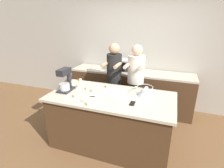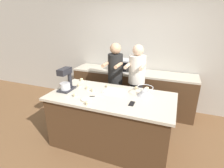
% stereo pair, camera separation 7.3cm
% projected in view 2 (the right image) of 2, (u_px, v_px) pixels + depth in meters
% --- Properties ---
extents(ground_plane, '(16.00, 16.00, 0.00)m').
position_uv_depth(ground_plane, '(111.00, 142.00, 3.12)').
color(ground_plane, brown).
extents(back_wall, '(10.00, 0.06, 2.70)m').
position_uv_depth(back_wall, '(137.00, 51.00, 4.16)').
color(back_wall, '#B2ADA3').
rests_on(back_wall, ground_plane).
extents(island_counter, '(2.01, 0.99, 0.92)m').
position_uv_depth(island_counter, '(111.00, 120.00, 2.96)').
color(island_counter, '#4C331E').
rests_on(island_counter, ground_plane).
extents(back_counter, '(2.80, 0.60, 0.93)m').
position_uv_depth(back_counter, '(132.00, 90.00, 4.17)').
color(back_counter, '#4C331E').
rests_on(back_counter, ground_plane).
extents(person_left, '(0.32, 0.49, 1.64)m').
position_uv_depth(person_left, '(115.00, 81.00, 3.57)').
color(person_left, brown).
rests_on(person_left, ground_plane).
extents(person_right, '(0.34, 0.50, 1.63)m').
position_uv_depth(person_right, '(136.00, 84.00, 3.43)').
color(person_right, '#232328').
rests_on(person_right, ground_plane).
extents(stand_mixer, '(0.20, 0.30, 0.39)m').
position_uv_depth(stand_mixer, '(66.00, 81.00, 2.95)').
color(stand_mixer, '#232328').
rests_on(stand_mixer, island_counter).
extents(mixing_bowl, '(0.25, 0.25, 0.15)m').
position_uv_depth(mixing_bowl, '(145.00, 91.00, 2.76)').
color(mixing_bowl, '#BCBCC1').
rests_on(mixing_bowl, island_counter).
extents(baking_tray, '(0.35, 0.22, 0.04)m').
position_uv_depth(baking_tray, '(114.00, 91.00, 2.93)').
color(baking_tray, silver).
rests_on(baking_tray, island_counter).
extents(microwave_oven, '(0.45, 0.36, 0.26)m').
position_uv_depth(microwave_oven, '(124.00, 65.00, 4.03)').
color(microwave_oven, '#B7B7BC').
rests_on(microwave_oven, back_counter).
extents(cell_phone, '(0.07, 0.14, 0.01)m').
position_uv_depth(cell_phone, '(132.00, 104.00, 2.52)').
color(cell_phone, black).
rests_on(cell_phone, island_counter).
extents(small_plate, '(0.17, 0.17, 0.02)m').
position_uv_depth(small_plate, '(87.00, 99.00, 2.64)').
color(small_plate, beige).
rests_on(small_plate, island_counter).
extents(knife, '(0.21, 0.10, 0.01)m').
position_uv_depth(knife, '(96.00, 96.00, 2.76)').
color(knife, '#BCBCC1').
rests_on(knife, island_counter).
extents(cupcake_0, '(0.06, 0.06, 0.06)m').
position_uv_depth(cupcake_0, '(79.00, 85.00, 3.15)').
color(cupcake_0, beige).
rests_on(cupcake_0, island_counter).
extents(cupcake_1, '(0.06, 0.06, 0.06)m').
position_uv_depth(cupcake_1, '(81.00, 80.00, 3.43)').
color(cupcake_1, beige).
rests_on(cupcake_1, island_counter).
extents(cupcake_2, '(0.06, 0.06, 0.06)m').
position_uv_depth(cupcake_2, '(88.00, 88.00, 3.04)').
color(cupcake_2, beige).
rests_on(cupcake_2, island_counter).
extents(cupcake_3, '(0.06, 0.06, 0.06)m').
position_uv_depth(cupcake_3, '(147.00, 88.00, 3.00)').
color(cupcake_3, beige).
rests_on(cupcake_3, island_counter).
extents(cupcake_4, '(0.06, 0.06, 0.06)m').
position_uv_depth(cupcake_4, '(136.00, 88.00, 3.02)').
color(cupcake_4, beige).
rests_on(cupcake_4, island_counter).
extents(cupcake_5, '(0.06, 0.06, 0.06)m').
position_uv_depth(cupcake_5, '(87.00, 103.00, 2.48)').
color(cupcake_5, beige).
rests_on(cupcake_5, island_counter).
extents(cupcake_6, '(0.06, 0.06, 0.06)m').
position_uv_depth(cupcake_6, '(75.00, 95.00, 2.75)').
color(cupcake_6, beige).
rests_on(cupcake_6, island_counter).
extents(cupcake_7, '(0.06, 0.06, 0.06)m').
position_uv_depth(cupcake_7, '(108.00, 86.00, 3.11)').
color(cupcake_7, beige).
rests_on(cupcake_7, island_counter).
extents(cupcake_8, '(0.06, 0.06, 0.06)m').
position_uv_depth(cupcake_8, '(93.00, 90.00, 2.94)').
color(cupcake_8, beige).
rests_on(cupcake_8, island_counter).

